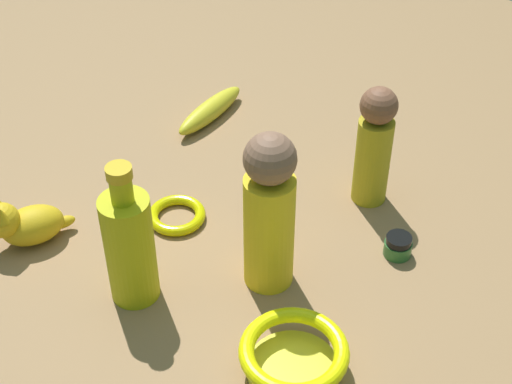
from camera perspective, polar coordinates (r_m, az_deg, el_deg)
The scene contains 9 objects.
ground at distance 1.26m, azimuth 0.00°, elevation -1.96°, with size 2.00×2.00×0.00m, color #936D47.
nail_polish_jar at distance 1.21m, azimuth 10.44°, elevation -3.92°, with size 0.04×0.04×0.03m.
bangle at distance 1.26m, azimuth -5.87°, elevation -1.71°, with size 0.09×0.09×0.02m, color #CCC607.
person_figure_child at distance 1.25m, azimuth 8.71°, elevation 3.44°, with size 0.08×0.08×0.21m.
banana at distance 1.47m, azimuth -3.39°, elevation 6.05°, with size 0.19×0.04×0.04m, color gold.
person_figure_adult at distance 1.07m, azimuth 0.98°, elevation -1.51°, with size 0.10×0.10×0.26m.
bowl at distance 1.03m, azimuth 2.80°, elevation -12.00°, with size 0.14×0.14×0.05m.
cat_figurine at distance 1.24m, azimuth -16.79°, elevation -2.20°, with size 0.10×0.13×0.09m.
bottle_tall at distance 1.09m, azimuth -9.32°, elevation -3.90°, with size 0.07×0.07×0.23m.
Camera 1 is at (-0.56, 0.75, 0.84)m, focal length 54.21 mm.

